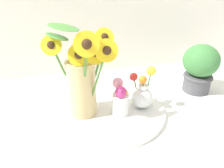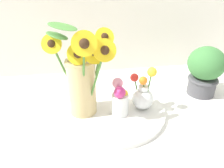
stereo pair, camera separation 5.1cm
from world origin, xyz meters
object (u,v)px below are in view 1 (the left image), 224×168
(serving_tray, at_px, (112,111))
(mason_jar_sunflowers, at_px, (82,79))
(vase_small_center, at_px, (120,99))
(vase_bulb_right, at_px, (142,94))
(potted_plant, at_px, (200,67))

(serving_tray, bearing_deg, mason_jar_sunflowers, -178.68)
(mason_jar_sunflowers, xyz_separation_m, vase_small_center, (0.13, -0.03, -0.08))
(vase_small_center, relative_size, vase_bulb_right, 0.83)
(vase_small_center, xyz_separation_m, vase_bulb_right, (0.09, 0.03, -0.01))
(serving_tray, bearing_deg, potted_plant, 11.26)
(mason_jar_sunflowers, bearing_deg, serving_tray, 1.32)
(mason_jar_sunflowers, distance_m, potted_plant, 0.53)
(vase_small_center, height_order, vase_bulb_right, vase_bulb_right)
(mason_jar_sunflowers, distance_m, vase_small_center, 0.16)
(serving_tray, distance_m, vase_small_center, 0.08)
(vase_small_center, bearing_deg, potted_plant, 16.72)
(mason_jar_sunflowers, bearing_deg, vase_small_center, -13.95)
(serving_tray, xyz_separation_m, mason_jar_sunflowers, (-0.11, -0.00, 0.15))
(mason_jar_sunflowers, xyz_separation_m, vase_bulb_right, (0.22, -0.01, -0.09))
(serving_tray, relative_size, mason_jar_sunflowers, 1.19)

